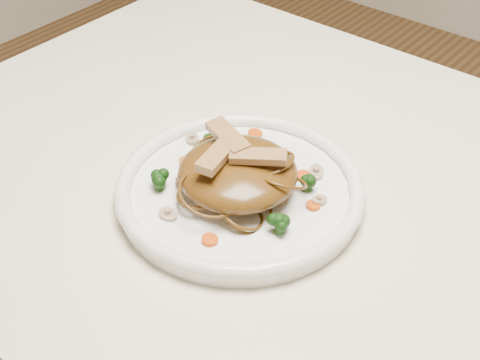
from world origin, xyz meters
The scene contains 19 objects.
table centered at (0.00, 0.00, 0.65)m, with size 1.20×0.80×0.75m.
plate centered at (-0.08, -0.07, 0.76)m, with size 0.31×0.31×0.02m, color white.
noodle_mound centered at (-0.08, -0.07, 0.79)m, with size 0.15×0.15×0.05m, color #573A10.
chicken_a centered at (-0.05, -0.06, 0.82)m, with size 0.07×0.02×0.01m, color tan.
chicken_b centered at (-0.11, -0.06, 0.82)m, with size 0.07×0.02×0.01m, color tan.
chicken_c centered at (-0.09, -0.09, 0.82)m, with size 0.07×0.02×0.01m, color tan.
broccoli_0 centered at (-0.01, -0.02, 0.78)m, with size 0.02×0.02×0.03m, color #0E330A, non-canonical shape.
broccoli_1 centered at (-0.16, -0.03, 0.78)m, with size 0.02×0.02×0.03m, color #0E330A, non-canonical shape.
broccoli_2 centered at (-0.15, -0.13, 0.78)m, with size 0.02×0.02×0.03m, color #0E330A, non-canonical shape.
broccoli_3 centered at (0.01, -0.10, 0.78)m, with size 0.02×0.02×0.03m, color #0E330A, non-canonical shape.
carrot_0 centered at (-0.03, 0.00, 0.77)m, with size 0.02×0.02×0.01m, color #E85808.
carrot_1 centered at (-0.16, -0.07, 0.77)m, with size 0.02×0.02×0.01m, color #E85808.
carrot_2 centered at (0.01, -0.04, 0.77)m, with size 0.02×0.02×0.01m, color #E85808.
carrot_3 centered at (-0.13, 0.03, 0.77)m, with size 0.02×0.02×0.01m, color #E85808.
carrot_4 centered at (-0.04, -0.16, 0.77)m, with size 0.02×0.02×0.01m, color #E85808.
mushroom_0 centered at (-0.11, -0.16, 0.77)m, with size 0.02×0.02×0.01m, color #BBAC8C.
mushroom_1 centered at (0.01, -0.03, 0.77)m, with size 0.02×0.02×0.01m, color #BBAC8C.
mushroom_2 centered at (-0.19, -0.03, 0.77)m, with size 0.02×0.02×0.01m, color #BBAC8C.
mushroom_3 centered at (-0.02, 0.01, 0.77)m, with size 0.03×0.03×0.01m, color #BBAC8C.
Camera 1 is at (0.33, -0.56, 1.30)m, focal length 50.26 mm.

